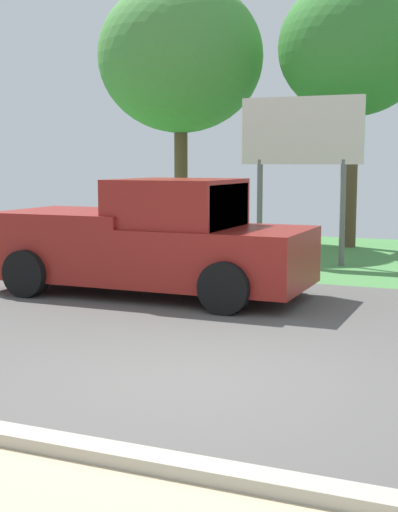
{
  "coord_description": "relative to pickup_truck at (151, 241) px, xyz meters",
  "views": [
    {
      "loc": [
        2.62,
        -6.28,
        2.15
      ],
      "look_at": [
        -0.44,
        1.0,
        1.1
      ],
      "focal_mm": 49.82,
      "sensor_mm": 36.0,
      "label": 1
    }
  ],
  "objects": [
    {
      "name": "ground_plane",
      "position": [
        2.55,
        -1.05,
        -0.92
      ],
      "size": [
        40.0,
        22.0,
        0.2
      ],
      "color": "#565451"
    },
    {
      "name": "pickup_truck",
      "position": [
        0.0,
        0.0,
        0.0
      ],
      "size": [
        5.2,
        2.28,
        1.88
      ],
      "rotation": [
        0.0,
        0.0,
        0.01
      ],
      "color": "maroon",
      "rests_on": "ground_plane"
    },
    {
      "name": "roadside_billboard",
      "position": [
        1.32,
        4.41,
        1.68
      ],
      "size": [
        2.6,
        0.12,
        3.5
      ],
      "color": "slate",
      "rests_on": "ground_plane"
    },
    {
      "name": "tree_center_back",
      "position": [
        -2.8,
        7.41,
        4.04
      ],
      "size": [
        4.4,
        4.4,
        6.92
      ],
      "color": "brown",
      "rests_on": "ground_plane"
    },
    {
      "name": "tree_right_mid",
      "position": [
        1.71,
        7.79,
        4.06
      ],
      "size": [
        3.73,
        3.73,
        6.66
      ],
      "color": "brown",
      "rests_on": "ground_plane"
    }
  ]
}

